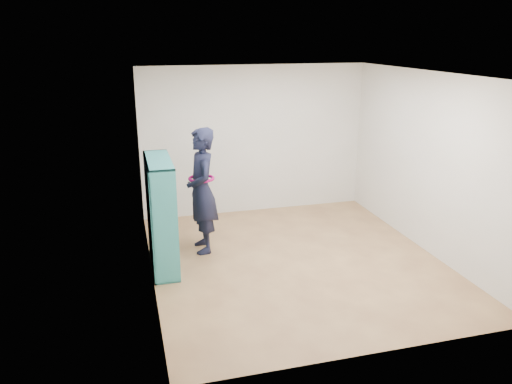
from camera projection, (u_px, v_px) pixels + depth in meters
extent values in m
plane|color=brown|center=(296.00, 261.00, 7.11)|extent=(4.50, 4.50, 0.00)
plane|color=white|center=(301.00, 74.00, 6.32)|extent=(4.50, 4.50, 0.00)
cube|color=beige|center=(147.00, 184.00, 6.22)|extent=(0.02, 4.50, 2.60)
cube|color=beige|center=(428.00, 163.00, 7.21)|extent=(0.02, 4.50, 2.60)
cube|color=beige|center=(255.00, 140.00, 8.78)|extent=(4.00, 0.02, 2.60)
cube|color=beige|center=(380.00, 235.00, 4.64)|extent=(4.00, 0.02, 2.60)
cube|color=teal|center=(165.00, 229.00, 6.23)|extent=(0.33, 0.02, 1.52)
cube|color=teal|center=(158.00, 201.00, 7.26)|extent=(0.33, 0.02, 1.52)
cube|color=teal|center=(164.00, 264.00, 6.97)|extent=(0.33, 1.14, 0.02)
cube|color=teal|center=(158.00, 160.00, 6.52)|extent=(0.33, 1.14, 0.02)
cube|color=teal|center=(150.00, 215.00, 6.71)|extent=(0.02, 1.14, 1.52)
cube|color=teal|center=(162.00, 219.00, 6.58)|extent=(0.31, 0.02, 1.48)
cube|color=teal|center=(160.00, 210.00, 6.91)|extent=(0.31, 0.02, 1.48)
cube|color=teal|center=(163.00, 239.00, 6.86)|extent=(0.31, 1.10, 0.02)
cube|color=teal|center=(161.00, 214.00, 6.75)|extent=(0.31, 1.10, 0.02)
cube|color=teal|center=(160.00, 188.00, 6.63)|extent=(0.31, 1.10, 0.02)
cube|color=beige|center=(168.00, 273.00, 6.62)|extent=(0.21, 0.13, 0.05)
cube|color=black|center=(167.00, 241.00, 6.43)|extent=(0.17, 0.15, 0.26)
cube|color=maroon|center=(166.00, 215.00, 6.32)|extent=(0.17, 0.15, 0.25)
cube|color=silver|center=(163.00, 192.00, 6.28)|extent=(0.21, 0.13, 0.08)
cube|color=navy|center=(166.00, 257.00, 6.89)|extent=(0.17, 0.15, 0.22)
cube|color=brown|center=(165.00, 231.00, 6.77)|extent=(0.17, 0.15, 0.27)
cube|color=#BFB28C|center=(162.00, 210.00, 6.73)|extent=(0.21, 0.13, 0.08)
cube|color=#26594C|center=(162.00, 180.00, 6.55)|extent=(0.17, 0.15, 0.23)
cube|color=beige|center=(164.00, 248.00, 7.23)|extent=(0.17, 0.15, 0.19)
cube|color=black|center=(162.00, 227.00, 7.18)|extent=(0.21, 0.13, 0.05)
cube|color=maroon|center=(161.00, 199.00, 7.00)|extent=(0.17, 0.15, 0.19)
cube|color=silver|center=(159.00, 171.00, 6.88)|extent=(0.17, 0.15, 0.27)
imported|color=black|center=(202.00, 191.00, 7.21)|extent=(0.46, 0.68, 1.84)
torus|color=#9F0C5B|center=(201.00, 178.00, 7.15)|extent=(0.39, 0.39, 0.04)
cube|color=silver|center=(190.00, 182.00, 7.21)|extent=(0.03, 0.09, 0.14)
cube|color=black|center=(190.00, 182.00, 7.21)|extent=(0.03, 0.09, 0.13)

